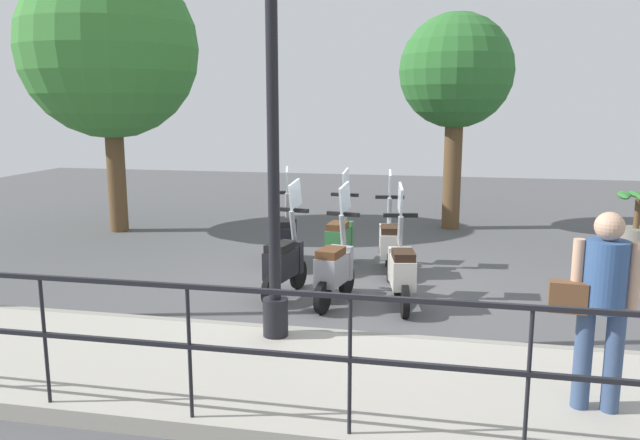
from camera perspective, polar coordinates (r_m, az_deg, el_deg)
The scene contains 14 objects.
ground_plane at distance 8.84m, azimuth 2.93°, elevation -6.10°, with size 28.00×28.00×0.00m, color #4C4C4F.
promenade_walkway at distance 5.91m, azimuth -1.79°, elevation -14.05°, with size 2.20×20.00×0.15m.
fence_railing at distance 4.66m, azimuth -4.86°, elevation -10.12°, with size 0.04×16.03×1.07m.
lamp_post_near at distance 6.23m, azimuth -4.30°, elevation 6.03°, with size 0.26×0.90×4.28m.
pedestrian_with_bag at distance 5.29m, azimuth 24.27°, elevation -6.40°, with size 0.35×0.65×1.59m.
tree_large at distance 13.06m, azimuth -18.74°, elevation 14.53°, with size 3.43×3.43×5.29m.
tree_distant at distance 12.94m, azimuth 12.34°, elevation 12.98°, with size 2.26×2.26×4.31m.
potted_palm at distance 11.90m, azimuth 26.92°, elevation -0.69°, with size 1.06×0.66×1.05m.
scooter_near_0 at distance 7.92m, azimuth 7.48°, elevation -4.54°, with size 1.22×0.48×1.54m.
scooter_near_1 at distance 7.96m, azimuth 1.37°, elevation -4.36°, with size 1.22×0.49×1.54m.
scooter_near_2 at distance 8.27m, azimuth -3.25°, elevation -3.81°, with size 1.22×0.49×1.54m.
scooter_far_0 at distance 9.43m, azimuth 6.36°, elevation -2.05°, with size 1.23×0.44×1.54m.
scooter_far_1 at distance 9.64m, azimuth 1.84°, elevation -1.72°, with size 1.23×0.44×1.54m.
scooter_far_2 at distance 9.88m, azimuth -3.03°, elevation -1.42°, with size 1.22×0.51×1.54m.
Camera 1 is at (-8.38, -1.25, 2.54)m, focal length 35.00 mm.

